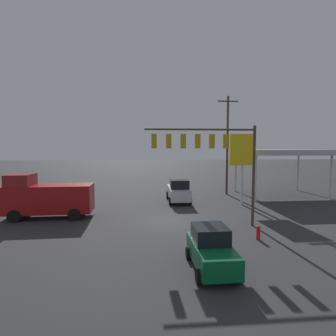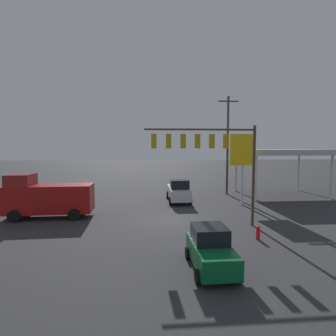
% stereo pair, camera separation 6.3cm
% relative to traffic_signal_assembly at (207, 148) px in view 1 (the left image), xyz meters
% --- Properties ---
extents(ground_plane, '(200.00, 200.00, 0.00)m').
position_rel_traffic_signal_assembly_xyz_m(ground_plane, '(2.44, -1.72, -5.63)').
color(ground_plane, '#2D2D30').
extents(traffic_signal_assembly, '(7.92, 0.43, 7.24)m').
position_rel_traffic_signal_assembly_xyz_m(traffic_signal_assembly, '(0.00, 0.00, 0.00)').
color(traffic_signal_assembly, '#473828').
rests_on(traffic_signal_assembly, ground).
extents(utility_pole, '(2.40, 0.26, 11.75)m').
position_rel_traffic_signal_assembly_xyz_m(utility_pole, '(-5.44, -12.67, 0.53)').
color(utility_pole, '#473828').
rests_on(utility_pole, ground).
extents(gas_station_canopy, '(9.62, 7.49, 5.43)m').
position_rel_traffic_signal_assembly_xyz_m(gas_station_canopy, '(-11.45, -11.59, -0.57)').
color(gas_station_canopy, '#B2B7BC').
rests_on(gas_station_canopy, ground).
extents(price_sign, '(2.53, 0.27, 7.00)m').
position_rel_traffic_signal_assembly_xyz_m(price_sign, '(-5.19, -6.92, -0.51)').
color(price_sign, silver).
rests_on(price_sign, ground).
extents(delivery_truck, '(6.87, 2.73, 3.58)m').
position_rel_traffic_signal_assembly_xyz_m(delivery_truck, '(12.28, -3.31, -3.94)').
color(delivery_truck, maroon).
rests_on(delivery_truck, ground).
extents(pickup_parked, '(2.27, 5.20, 2.40)m').
position_rel_traffic_signal_assembly_xyz_m(pickup_parked, '(0.93, -8.73, -4.52)').
color(pickup_parked, silver).
rests_on(pickup_parked, ground).
extents(hatchback_crossing, '(2.01, 3.83, 1.97)m').
position_rel_traffic_signal_assembly_xyz_m(hatchback_crossing, '(1.23, 6.50, -4.69)').
color(hatchback_crossing, '#0C592D').
rests_on(hatchback_crossing, ground).
extents(fire_hydrant, '(0.24, 0.24, 0.88)m').
position_rel_traffic_signal_assembly_xyz_m(fire_hydrant, '(-2.63, 2.91, -5.20)').
color(fire_hydrant, red).
rests_on(fire_hydrant, ground).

